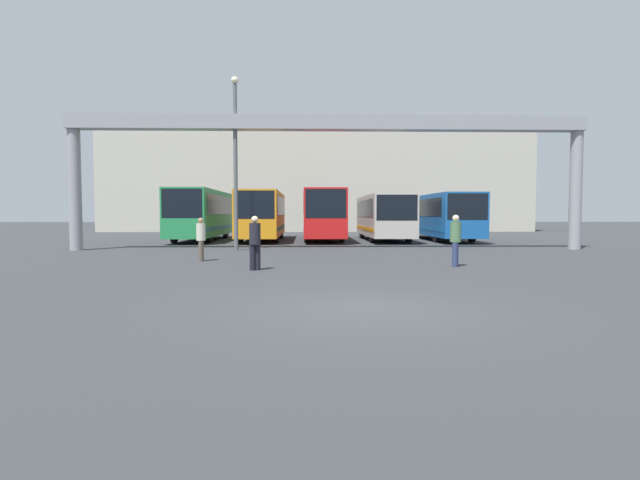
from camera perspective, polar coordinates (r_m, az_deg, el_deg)
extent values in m
plane|color=#2D3033|center=(9.48, 5.17, -7.92)|extent=(200.00, 200.00, 0.00)
cube|color=#B7B2A3|center=(55.22, -0.40, 6.66)|extent=(43.43, 12.00, 10.60)
cylinder|color=gray|center=(27.24, -26.21, 5.15)|extent=(0.60, 0.60, 5.91)
cylinder|color=gray|center=(28.22, 27.18, 5.04)|extent=(0.60, 0.60, 5.91)
cube|color=gray|center=(25.17, 1.00, 13.23)|extent=(25.43, 0.80, 0.70)
cube|color=#268C4C|center=(34.45, -13.34, 3.00)|extent=(2.49, 10.79, 2.97)
cube|color=black|center=(29.21, -15.51, 4.07)|extent=(2.29, 0.06, 1.66)
cube|color=black|center=(34.45, -13.35, 3.92)|extent=(2.52, 9.17, 1.25)
cube|color=#1966B2|center=(34.46, -13.32, 1.42)|extent=(2.52, 10.25, 0.24)
cylinder|color=black|center=(31.78, -16.34, 0.64)|extent=(0.28, 1.09, 1.09)
cylinder|color=black|center=(31.30, -12.49, 0.66)|extent=(0.28, 1.09, 1.09)
cylinder|color=black|center=(37.65, -13.99, 1.03)|extent=(0.28, 1.09, 1.09)
cylinder|color=black|center=(37.25, -10.73, 1.04)|extent=(0.28, 1.09, 1.09)
cube|color=orange|center=(33.73, -6.60, 2.98)|extent=(2.51, 10.54, 2.86)
cube|color=black|center=(28.51, -7.54, 4.03)|extent=(2.31, 0.06, 1.60)
cube|color=black|center=(33.73, -6.60, 3.87)|extent=(2.54, 8.96, 1.20)
cube|color=#268C4C|center=(33.74, -6.59, 1.42)|extent=(2.54, 10.02, 0.24)
cylinder|color=black|center=(30.94, -9.08, 0.52)|extent=(0.28, 0.93, 0.93)
cylinder|color=black|center=(30.73, -5.03, 0.53)|extent=(0.28, 0.93, 0.93)
cylinder|color=black|center=(36.80, -7.88, 0.92)|extent=(0.28, 0.93, 0.93)
cylinder|color=black|center=(36.62, -4.47, 0.93)|extent=(0.28, 0.93, 0.93)
cube|color=red|center=(34.55, 0.28, 3.07)|extent=(2.53, 12.41, 2.95)
cube|color=black|center=(28.37, 0.67, 4.19)|extent=(2.33, 0.06, 1.65)
cube|color=black|center=(34.55, 0.28, 3.98)|extent=(2.56, 10.55, 1.24)
cube|color=#1966B2|center=(34.56, 0.28, 1.51)|extent=(2.56, 11.79, 0.24)
cylinder|color=black|center=(31.08, -1.56, 0.59)|extent=(0.28, 0.96, 0.96)
cylinder|color=black|center=(31.16, 2.51, 0.60)|extent=(0.28, 0.96, 0.96)
cylinder|color=black|center=(38.03, -1.55, 1.04)|extent=(0.28, 0.96, 0.96)
cylinder|color=black|center=(38.09, 1.77, 1.04)|extent=(0.28, 0.96, 0.96)
cube|color=beige|center=(33.80, 7.25, 2.78)|extent=(2.56, 10.16, 2.63)
cube|color=black|center=(28.81, 8.79, 3.68)|extent=(2.35, 0.06, 1.48)
cube|color=black|center=(33.80, 7.25, 3.59)|extent=(2.59, 8.64, 1.11)
cube|color=orange|center=(33.82, 7.24, 1.35)|extent=(2.59, 9.65, 0.24)
cylinder|color=black|center=(30.85, 5.99, 0.68)|extent=(0.28, 1.08, 1.08)
cylinder|color=black|center=(31.23, 10.06, 0.67)|extent=(0.28, 1.08, 1.08)
cylinder|color=black|center=(36.50, 4.82, 1.04)|extent=(0.28, 1.08, 1.08)
cylinder|color=black|center=(36.81, 8.28, 1.04)|extent=(0.28, 1.08, 1.08)
cube|color=#1959A5|center=(35.34, 13.60, 2.79)|extent=(2.55, 11.57, 2.71)
cube|color=black|center=(29.81, 16.51, 3.68)|extent=(2.35, 0.06, 1.52)
cube|color=black|center=(35.34, 13.61, 3.60)|extent=(2.58, 9.83, 1.14)
cube|color=#1966B2|center=(35.35, 13.59, 1.39)|extent=(2.58, 10.99, 0.24)
cylinder|color=black|center=(31.95, 13.16, 0.55)|extent=(0.28, 0.93, 0.93)
cylinder|color=black|center=(32.58, 16.96, 0.55)|extent=(0.28, 0.93, 0.93)
cylinder|color=black|center=(38.24, 10.70, 0.97)|extent=(0.28, 0.93, 0.93)
cylinder|color=black|center=(38.78, 13.92, 0.97)|extent=(0.28, 0.93, 0.93)
cylinder|color=brown|center=(19.49, -13.40, -1.20)|extent=(0.18, 0.18, 0.78)
cylinder|color=brown|center=(19.34, -13.45, -1.23)|extent=(0.18, 0.18, 0.78)
cylinder|color=beige|center=(19.37, -13.45, 0.90)|extent=(0.34, 0.34, 0.65)
sphere|color=#8C6647|center=(19.36, -13.47, 2.17)|extent=(0.21, 0.21, 0.21)
cylinder|color=navy|center=(17.48, 15.17, -1.61)|extent=(0.19, 0.19, 0.83)
cylinder|color=navy|center=(17.64, 15.23, -1.57)|extent=(0.19, 0.19, 0.83)
cylinder|color=#4C724C|center=(17.51, 15.23, 0.91)|extent=(0.37, 0.37, 0.70)
sphere|color=beige|center=(17.50, 15.25, 2.42)|extent=(0.23, 0.23, 0.23)
cylinder|color=black|center=(15.97, -7.72, -1.99)|extent=(0.19, 0.19, 0.82)
cylinder|color=black|center=(16.01, -7.15, -1.97)|extent=(0.19, 0.19, 0.82)
cylinder|color=black|center=(15.94, -7.45, 0.71)|extent=(0.36, 0.36, 0.68)
sphere|color=beige|center=(15.93, -7.46, 2.34)|extent=(0.22, 0.22, 0.22)
cylinder|color=#595B60|center=(24.98, -9.63, 8.17)|extent=(0.20, 0.20, 8.11)
sphere|color=beige|center=(25.70, -9.72, 17.55)|extent=(0.36, 0.36, 0.36)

